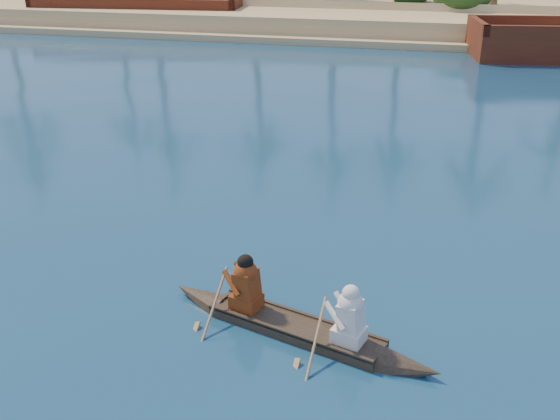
% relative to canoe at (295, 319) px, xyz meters
% --- Properties ---
extents(shrub_cluster, '(100.00, 6.00, 2.40)m').
position_rel_canoe_xyz_m(shrub_cluster, '(8.00, 35.50, 0.95)').
color(shrub_cluster, '#1E3D16').
rests_on(shrub_cluster, ground).
extents(canoe, '(4.65, 1.91, 1.29)m').
position_rel_canoe_xyz_m(canoe, '(0.00, 0.00, 0.00)').
color(canoe, '#3F3322').
rests_on(canoe, ground).
extents(barge_left, '(13.80, 5.88, 2.23)m').
position_rel_canoe_xyz_m(barge_left, '(-17.44, 31.00, 0.53)').
color(barge_left, '#5B2413').
rests_on(barge_left, ground).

